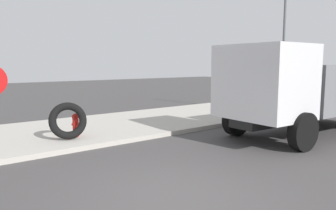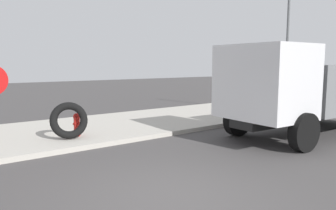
{
  "view_description": "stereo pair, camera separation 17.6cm",
  "coord_description": "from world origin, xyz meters",
  "px_view_note": "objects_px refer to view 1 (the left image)",
  "views": [
    {
      "loc": [
        -3.69,
        -4.52,
        2.45
      ],
      "look_at": [
        1.94,
        2.65,
        1.29
      ],
      "focal_mm": 35.03,
      "sensor_mm": 36.0,
      "label": 1
    },
    {
      "loc": [
        -3.55,
        -4.63,
        2.45
      ],
      "look_at": [
        1.94,
        2.65,
        1.29
      ],
      "focal_mm": 35.03,
      "sensor_mm": 36.0,
      "label": 2
    }
  ],
  "objects_px": {
    "loose_tire": "(68,121)",
    "dump_truck_gray": "(307,88)",
    "street_light_pole": "(283,48)",
    "fire_hydrant": "(76,124)"
  },
  "relations": [
    {
      "from": "fire_hydrant",
      "to": "dump_truck_gray",
      "type": "height_order",
      "value": "dump_truck_gray"
    },
    {
      "from": "loose_tire",
      "to": "dump_truck_gray",
      "type": "bearing_deg",
      "value": -27.68
    },
    {
      "from": "fire_hydrant",
      "to": "loose_tire",
      "type": "distance_m",
      "value": 0.45
    },
    {
      "from": "loose_tire",
      "to": "dump_truck_gray",
      "type": "height_order",
      "value": "dump_truck_gray"
    },
    {
      "from": "street_light_pole",
      "to": "loose_tire",
      "type": "bearing_deg",
      "value": 178.04
    },
    {
      "from": "fire_hydrant",
      "to": "street_light_pole",
      "type": "xyz_separation_m",
      "value": [
        10.37,
        -0.6,
        2.64
      ]
    },
    {
      "from": "loose_tire",
      "to": "street_light_pole",
      "type": "height_order",
      "value": "street_light_pole"
    },
    {
      "from": "dump_truck_gray",
      "to": "loose_tire",
      "type": "bearing_deg",
      "value": 152.32
    },
    {
      "from": "fire_hydrant",
      "to": "street_light_pole",
      "type": "relative_size",
      "value": 0.12
    },
    {
      "from": "loose_tire",
      "to": "street_light_pole",
      "type": "distance_m",
      "value": 10.99
    }
  ]
}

